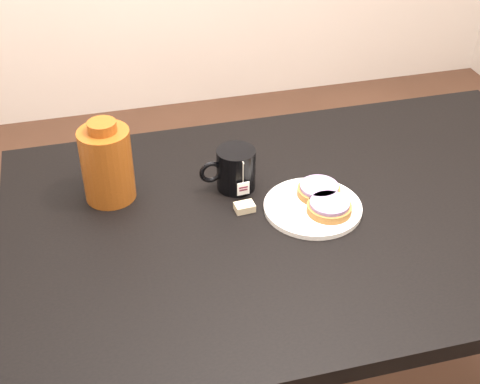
{
  "coord_description": "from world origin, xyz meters",
  "views": [
    {
      "loc": [
        -0.47,
        -1.15,
        1.68
      ],
      "look_at": [
        -0.16,
        0.03,
        0.81
      ],
      "focal_mm": 50.0,
      "sensor_mm": 36.0,
      "label": 1
    }
  ],
  "objects_px": {
    "table": "(309,238)",
    "bagel_package": "(107,163)",
    "mug": "(235,169)",
    "bagel_back": "(319,190)",
    "plate": "(313,207)",
    "teabag_pouch": "(245,207)",
    "bagel_front": "(329,207)"
  },
  "relations": [
    {
      "from": "bagel_package",
      "to": "teabag_pouch",
      "type": "bearing_deg",
      "value": -24.63
    },
    {
      "from": "bagel_front",
      "to": "mug",
      "type": "bearing_deg",
      "value": 137.29
    },
    {
      "from": "plate",
      "to": "table",
      "type": "bearing_deg",
      "value": -145.63
    },
    {
      "from": "plate",
      "to": "teabag_pouch",
      "type": "xyz_separation_m",
      "value": [
        -0.15,
        0.04,
        0.0
      ]
    },
    {
      "from": "plate",
      "to": "teabag_pouch",
      "type": "bearing_deg",
      "value": 166.38
    },
    {
      "from": "mug",
      "to": "bagel_package",
      "type": "bearing_deg",
      "value": 168.2
    },
    {
      "from": "table",
      "to": "teabag_pouch",
      "type": "height_order",
      "value": "teabag_pouch"
    },
    {
      "from": "teabag_pouch",
      "to": "table",
      "type": "bearing_deg",
      "value": -15.05
    },
    {
      "from": "plate",
      "to": "mug",
      "type": "bearing_deg",
      "value": 138.52
    },
    {
      "from": "plate",
      "to": "bagel_back",
      "type": "height_order",
      "value": "bagel_back"
    },
    {
      "from": "teabag_pouch",
      "to": "bagel_package",
      "type": "distance_m",
      "value": 0.33
    },
    {
      "from": "plate",
      "to": "bagel_package",
      "type": "xyz_separation_m",
      "value": [
        -0.45,
        0.17,
        0.08
      ]
    },
    {
      "from": "plate",
      "to": "bagel_back",
      "type": "xyz_separation_m",
      "value": [
        0.03,
        0.04,
        0.02
      ]
    },
    {
      "from": "plate",
      "to": "bagel_front",
      "type": "distance_m",
      "value": 0.04
    },
    {
      "from": "bagel_back",
      "to": "bagel_package",
      "type": "distance_m",
      "value": 0.5
    },
    {
      "from": "table",
      "to": "bagel_back",
      "type": "relative_size",
      "value": 9.86
    },
    {
      "from": "table",
      "to": "bagel_package",
      "type": "xyz_separation_m",
      "value": [
        -0.44,
        0.17,
        0.18
      ]
    },
    {
      "from": "mug",
      "to": "bagel_front",
      "type": "bearing_deg",
      "value": -47.22
    },
    {
      "from": "table",
      "to": "bagel_front",
      "type": "height_order",
      "value": "bagel_front"
    },
    {
      "from": "bagel_front",
      "to": "mug",
      "type": "height_order",
      "value": "mug"
    },
    {
      "from": "bagel_front",
      "to": "teabag_pouch",
      "type": "xyz_separation_m",
      "value": [
        -0.18,
        0.07,
        -0.02
      ]
    },
    {
      "from": "bagel_front",
      "to": "bagel_package",
      "type": "height_order",
      "value": "bagel_package"
    },
    {
      "from": "mug",
      "to": "bagel_back",
      "type": "bearing_deg",
      "value": -32.97
    },
    {
      "from": "table",
      "to": "bagel_package",
      "type": "distance_m",
      "value": 0.51
    },
    {
      "from": "table",
      "to": "bagel_front",
      "type": "distance_m",
      "value": 0.12
    },
    {
      "from": "plate",
      "to": "bagel_back",
      "type": "relative_size",
      "value": 1.6
    },
    {
      "from": "bagel_back",
      "to": "teabag_pouch",
      "type": "height_order",
      "value": "bagel_back"
    },
    {
      "from": "plate",
      "to": "teabag_pouch",
      "type": "height_order",
      "value": "teabag_pouch"
    },
    {
      "from": "table",
      "to": "mug",
      "type": "bearing_deg",
      "value": 137.08
    },
    {
      "from": "mug",
      "to": "plate",
      "type": "bearing_deg",
      "value": -46.0
    },
    {
      "from": "table",
      "to": "plate",
      "type": "bearing_deg",
      "value": 34.37
    },
    {
      "from": "bagel_back",
      "to": "mug",
      "type": "distance_m",
      "value": 0.2
    }
  ]
}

